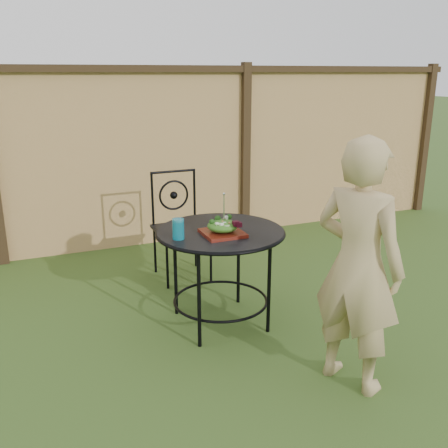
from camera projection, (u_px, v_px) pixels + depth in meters
name	position (u px, v px, depth m)	size (l,w,h in m)	color
ground	(206.00, 340.00, 3.48)	(60.00, 60.00, 0.00)	#284716
fence	(130.00, 158.00, 5.14)	(8.00, 0.12, 1.90)	#F1BA77
patio_table	(220.00, 249.00, 3.57)	(0.92, 0.92, 0.72)	black
patio_chair	(180.00, 222.00, 4.48)	(0.46, 0.46, 0.95)	black
diner	(358.00, 266.00, 2.82)	(0.54, 0.36, 1.49)	tan
salad_plate	(223.00, 233.00, 3.43)	(0.27, 0.27, 0.02)	#4A100A
salad	(223.00, 226.00, 3.41)	(0.21, 0.21, 0.08)	#235614
fork	(224.00, 207.00, 3.38)	(0.01, 0.01, 0.18)	silver
drinking_glass	(178.00, 229.00, 3.33)	(0.08, 0.08, 0.14)	#0C7A94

